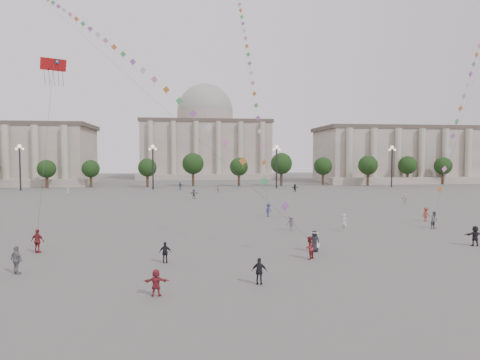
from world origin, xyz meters
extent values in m
plane|color=#565351|center=(0.00, 0.00, 0.00)|extent=(360.00, 360.00, 0.00)
cube|color=gray|center=(75.00, 95.00, 8.00)|extent=(80.00, 22.00, 16.00)
cube|color=#50443B|center=(75.00, 95.00, 16.60)|extent=(81.60, 22.44, 1.20)
cube|color=gray|center=(75.00, 82.00, 1.00)|extent=(84.00, 4.00, 2.00)
cube|color=gray|center=(0.00, 130.00, 10.00)|extent=(46.00, 30.00, 20.00)
cube|color=#50443B|center=(0.00, 130.00, 20.60)|extent=(46.92, 30.60, 1.20)
cube|color=gray|center=(0.00, 113.00, 1.00)|extent=(48.30, 4.00, 2.00)
cylinder|color=gray|center=(0.00, 130.00, 22.50)|extent=(21.00, 21.00, 5.00)
sphere|color=gray|center=(0.00, 130.00, 25.00)|extent=(21.00, 21.00, 21.00)
cylinder|color=#3A2D1D|center=(-42.00, 78.00, 1.76)|extent=(0.70, 0.70, 3.52)
sphere|color=black|center=(-42.00, 78.00, 5.44)|extent=(5.12, 5.12, 5.12)
cylinder|color=#3A2D1D|center=(-30.00, 78.00, 1.76)|extent=(0.70, 0.70, 3.52)
sphere|color=black|center=(-30.00, 78.00, 5.44)|extent=(5.12, 5.12, 5.12)
cylinder|color=#3A2D1D|center=(-18.00, 78.00, 1.76)|extent=(0.70, 0.70, 3.52)
sphere|color=black|center=(-18.00, 78.00, 5.44)|extent=(5.12, 5.12, 5.12)
cylinder|color=#3A2D1D|center=(-6.00, 78.00, 1.76)|extent=(0.70, 0.70, 3.52)
sphere|color=black|center=(-6.00, 78.00, 5.44)|extent=(5.12, 5.12, 5.12)
cylinder|color=#3A2D1D|center=(6.00, 78.00, 1.76)|extent=(0.70, 0.70, 3.52)
sphere|color=black|center=(6.00, 78.00, 5.44)|extent=(5.12, 5.12, 5.12)
cylinder|color=#3A2D1D|center=(18.00, 78.00, 1.76)|extent=(0.70, 0.70, 3.52)
sphere|color=black|center=(18.00, 78.00, 5.44)|extent=(5.12, 5.12, 5.12)
cylinder|color=#3A2D1D|center=(30.00, 78.00, 1.76)|extent=(0.70, 0.70, 3.52)
sphere|color=black|center=(30.00, 78.00, 5.44)|extent=(5.12, 5.12, 5.12)
cylinder|color=#3A2D1D|center=(42.00, 78.00, 1.76)|extent=(0.70, 0.70, 3.52)
sphere|color=black|center=(42.00, 78.00, 5.44)|extent=(5.12, 5.12, 5.12)
cylinder|color=#3A2D1D|center=(54.00, 78.00, 1.76)|extent=(0.70, 0.70, 3.52)
sphere|color=black|center=(54.00, 78.00, 5.44)|extent=(5.12, 5.12, 5.12)
cylinder|color=#3A2D1D|center=(66.00, 78.00, 1.76)|extent=(0.70, 0.70, 3.52)
sphere|color=black|center=(66.00, 78.00, 5.44)|extent=(5.12, 5.12, 5.12)
cylinder|color=#262628|center=(-45.00, 70.00, 5.00)|extent=(0.36, 0.36, 10.00)
sphere|color=#FFE5B2|center=(-45.00, 70.00, 10.20)|extent=(0.90, 0.90, 0.90)
sphere|color=#FFE5B2|center=(-45.70, 70.00, 9.60)|extent=(0.60, 0.60, 0.60)
sphere|color=#FFE5B2|center=(-44.30, 70.00, 9.60)|extent=(0.60, 0.60, 0.60)
cylinder|color=#262628|center=(-15.00, 70.00, 5.00)|extent=(0.36, 0.36, 10.00)
sphere|color=#FFE5B2|center=(-15.00, 70.00, 10.20)|extent=(0.90, 0.90, 0.90)
sphere|color=#FFE5B2|center=(-15.70, 70.00, 9.60)|extent=(0.60, 0.60, 0.60)
sphere|color=#FFE5B2|center=(-14.30, 70.00, 9.60)|extent=(0.60, 0.60, 0.60)
cylinder|color=#262628|center=(15.00, 70.00, 5.00)|extent=(0.36, 0.36, 10.00)
sphere|color=#FFE5B2|center=(15.00, 70.00, 10.20)|extent=(0.90, 0.90, 0.90)
sphere|color=#FFE5B2|center=(14.30, 70.00, 9.60)|extent=(0.60, 0.60, 0.60)
sphere|color=#FFE5B2|center=(15.70, 70.00, 9.60)|extent=(0.60, 0.60, 0.60)
cylinder|color=#262628|center=(45.00, 70.00, 5.00)|extent=(0.36, 0.36, 10.00)
sphere|color=#FFE5B2|center=(45.00, 70.00, 10.20)|extent=(0.90, 0.90, 0.90)
sphere|color=#FFE5B2|center=(44.30, 70.00, 9.60)|extent=(0.60, 0.60, 0.60)
sphere|color=#FFE5B2|center=(45.70, 70.00, 9.60)|extent=(0.60, 0.60, 0.60)
imported|color=#335073|center=(-8.58, 67.90, 0.96)|extent=(1.21, 0.93, 1.91)
imported|color=black|center=(17.67, 0.17, 0.87)|extent=(1.67, 0.73, 1.74)
imported|color=#B0AFAB|center=(-0.18, 60.55, 0.85)|extent=(1.36, 1.55, 1.69)
imported|color=#5E5D62|center=(3.83, 9.69, 0.78)|extent=(1.15, 0.93, 1.56)
imported|color=silver|center=(28.60, 32.46, 0.83)|extent=(1.41, 1.46, 1.66)
imported|color=brown|center=(21.34, 13.98, 0.84)|extent=(1.22, 0.91, 1.69)
imported|color=black|center=(16.70, 58.38, 0.88)|extent=(1.72, 0.96, 1.76)
imported|color=beige|center=(-29.58, 51.54, 0.90)|extent=(0.57, 0.74, 1.81)
imported|color=slate|center=(-5.66, 45.91, 0.90)|extent=(1.74, 1.13, 1.80)
imported|color=silver|center=(9.24, 8.78, 0.90)|extent=(0.72, 0.79, 1.80)
imported|color=maroon|center=(-18.72, 1.94, 0.95)|extent=(1.21, 0.82, 1.90)
imported|color=black|center=(-2.60, -8.62, 0.80)|extent=(1.02, 0.66, 1.61)
imported|color=maroon|center=(-8.58, -10.00, 0.74)|extent=(1.39, 0.48, 1.49)
imported|color=slate|center=(-17.91, -4.44, 0.94)|extent=(1.16, 1.03, 1.88)
imported|color=black|center=(-8.46, -2.64, 0.77)|extent=(0.92, 0.43, 1.53)
imported|color=maroon|center=(2.17, -2.72, 0.85)|extent=(1.04, 1.05, 1.70)
imported|color=navy|center=(3.46, 20.19, 0.87)|extent=(1.27, 1.25, 1.75)
imported|color=slate|center=(19.38, 9.03, 0.92)|extent=(1.07, 0.95, 1.84)
imported|color=black|center=(3.30, -0.34, 0.86)|extent=(0.85, 0.56, 1.72)
cone|color=white|center=(3.30, -0.34, 1.62)|extent=(0.52, 0.52, 0.14)
cylinder|color=white|center=(3.30, -0.34, 1.56)|extent=(0.60, 0.60, 0.02)
cube|color=white|center=(3.55, -0.49, 0.55)|extent=(0.22, 0.10, 0.35)
cube|color=#B71315|center=(-18.81, 7.36, 15.99)|extent=(2.19, 1.47, 1.02)
cube|color=#1A932C|center=(-19.16, 7.32, 16.24)|extent=(0.40, 0.33, 0.34)
cube|color=navy|center=(-18.46, 7.32, 16.24)|extent=(0.40, 0.33, 0.34)
sphere|color=yellow|center=(-19.16, 7.28, 16.24)|extent=(0.20, 0.20, 0.20)
sphere|color=yellow|center=(-18.46, 7.28, 16.24)|extent=(0.20, 0.20, 0.20)
cylinder|color=#3F3F3F|center=(-18.76, 4.65, 8.80)|extent=(0.02, 0.02, 15.38)
cylinder|color=#3F3F3F|center=(-16.74, 24.42, 20.30)|extent=(0.02, 0.02, 76.09)
cube|color=#9A57AF|center=(0.77, -0.71, 3.78)|extent=(0.76, 0.25, 0.76)
cube|color=#499F61|center=(-0.63, 1.30, 5.62)|extent=(0.76, 0.25, 0.76)
cube|color=#BF6C2D|center=(-2.03, 3.31, 7.31)|extent=(0.76, 0.25, 0.76)
cube|color=pink|center=(-3.43, 5.32, 8.92)|extent=(0.76, 0.25, 0.76)
cube|color=silver|center=(-4.84, 7.33, 10.47)|extent=(0.76, 0.25, 0.76)
cube|color=#9A57AF|center=(-6.24, 9.34, 11.97)|extent=(0.76, 0.25, 0.76)
cube|color=#499F61|center=(-7.64, 11.35, 13.44)|extent=(0.76, 0.25, 0.76)
cube|color=#BF6C2D|center=(-9.04, 13.36, 14.87)|extent=(0.76, 0.25, 0.76)
cube|color=pink|center=(-10.44, 15.37, 16.28)|extent=(0.76, 0.25, 0.76)
cube|color=silver|center=(-11.84, 17.38, 17.67)|extent=(0.76, 0.25, 0.76)
cube|color=#9A57AF|center=(-13.24, 19.39, 19.03)|extent=(0.76, 0.25, 0.76)
cube|color=#499F61|center=(-14.64, 21.40, 20.38)|extent=(0.76, 0.25, 0.76)
cube|color=#BF6C2D|center=(-16.04, 23.41, 21.70)|extent=(0.76, 0.25, 0.76)
cube|color=pink|center=(-17.44, 25.42, 23.02)|extent=(0.76, 0.25, 0.76)
cube|color=silver|center=(-18.84, 27.43, 24.32)|extent=(0.76, 0.25, 0.76)
cube|color=#9A57AF|center=(-20.24, 29.44, 25.60)|extent=(0.76, 0.25, 0.76)
cube|color=#499F61|center=(-21.64, 31.45, 26.88)|extent=(0.76, 0.25, 0.76)
cube|color=#BF6C2D|center=(-23.04, 33.46, 28.14)|extent=(0.76, 0.25, 0.76)
cube|color=pink|center=(-24.44, 35.47, 29.40)|extent=(0.76, 0.25, 0.76)
cube|color=silver|center=(-25.85, 37.48, 30.64)|extent=(0.76, 0.25, 0.76)
cube|color=#9A57AF|center=(-27.25, 39.49, 31.87)|extent=(0.76, 0.25, 0.76)
cube|color=#499F61|center=(-28.65, 41.50, 33.10)|extent=(0.76, 0.25, 0.76)
cylinder|color=#3F3F3F|center=(3.29, 40.91, 25.61)|extent=(0.02, 0.02, 63.58)
cube|color=#499F61|center=(3.44, 21.79, 4.52)|extent=(0.76, 0.25, 0.76)
cube|color=#BF6C2D|center=(3.43, 23.38, 6.95)|extent=(0.76, 0.25, 0.76)
cube|color=pink|center=(3.42, 24.98, 9.19)|extent=(0.76, 0.25, 0.76)
cube|color=silver|center=(3.41, 26.57, 11.32)|extent=(0.76, 0.25, 0.76)
cube|color=#9A57AF|center=(3.39, 28.16, 13.38)|extent=(0.76, 0.25, 0.76)
cube|color=#499F61|center=(3.38, 29.76, 15.37)|extent=(0.76, 0.25, 0.76)
cube|color=#BF6C2D|center=(3.37, 31.35, 17.31)|extent=(0.76, 0.25, 0.76)
cube|color=pink|center=(3.35, 32.94, 19.21)|extent=(0.76, 0.25, 0.76)
cube|color=silver|center=(3.34, 34.54, 21.07)|extent=(0.76, 0.25, 0.76)
cube|color=#9A57AF|center=(3.33, 36.13, 22.91)|extent=(0.76, 0.25, 0.76)
cube|color=#499F61|center=(3.31, 37.73, 24.71)|extent=(0.76, 0.25, 0.76)
cube|color=#BF6C2D|center=(3.30, 39.32, 26.49)|extent=(0.76, 0.25, 0.76)
cube|color=pink|center=(3.29, 40.91, 28.25)|extent=(0.76, 0.25, 0.76)
cube|color=silver|center=(3.28, 42.51, 29.99)|extent=(0.76, 0.25, 0.76)
cube|color=#9A57AF|center=(3.26, 44.10, 31.71)|extent=(0.76, 0.25, 0.76)
cube|color=#499F61|center=(3.25, 45.70, 33.42)|extent=(0.76, 0.25, 0.76)
cube|color=#BF6C2D|center=(3.24, 47.29, 35.10)|extent=(0.76, 0.25, 0.76)
cube|color=pink|center=(3.22, 48.88, 36.78)|extent=(0.76, 0.25, 0.76)
cylinder|color=#3F3F3F|center=(34.66, 23.74, 21.37)|extent=(0.02, 0.02, 58.13)
cube|color=#BF6C2D|center=(20.65, 10.26, 4.17)|extent=(0.76, 0.25, 0.76)
cube|color=pink|center=(21.93, 11.49, 6.31)|extent=(0.76, 0.25, 0.76)
cube|color=silver|center=(23.20, 12.71, 8.29)|extent=(0.76, 0.25, 0.76)
cube|color=#9A57AF|center=(24.47, 13.94, 10.17)|extent=(0.76, 0.25, 0.76)
cube|color=#499F61|center=(25.75, 15.16, 11.98)|extent=(0.76, 0.25, 0.76)
cube|color=#BF6C2D|center=(27.02, 16.39, 13.73)|extent=(0.76, 0.25, 0.76)
cube|color=pink|center=(28.29, 17.61, 15.44)|extent=(0.76, 0.25, 0.76)
cube|color=silver|center=(29.57, 18.84, 17.12)|extent=(0.76, 0.25, 0.76)
cube|color=#9A57AF|center=(30.84, 20.07, 18.77)|extent=(0.76, 0.25, 0.76)
cube|color=#499F61|center=(32.11, 21.29, 20.38)|extent=(0.76, 0.25, 0.76)
cube|color=#BF6C2D|center=(33.39, 22.52, 21.98)|extent=(0.76, 0.25, 0.76)
cube|color=pink|center=(34.66, 23.74, 23.55)|extent=(0.76, 0.25, 0.76)
camera|label=1|loc=(-6.84, -33.47, 7.59)|focal=32.00mm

